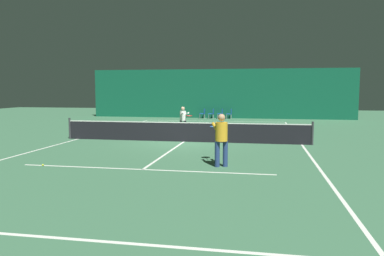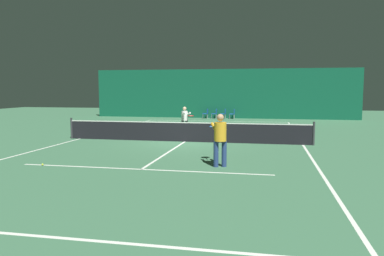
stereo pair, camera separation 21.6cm
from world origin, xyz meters
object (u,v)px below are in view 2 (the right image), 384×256
at_px(tennis_net, 185,131).
at_px(courtside_chair_2, 224,113).
at_px(courtside_chair_0, 206,113).
at_px(tennis_ball, 43,165).
at_px(player_near, 220,136).
at_px(player_far, 185,118).
at_px(courtside_chair_3, 233,113).
at_px(courtside_chair_1, 215,113).

distance_m(tennis_net, courtside_chair_2, 14.58).
xyz_separation_m(courtside_chair_0, tennis_ball, (-2.11, -21.05, -0.45)).
height_order(tennis_net, player_near, player_near).
distance_m(player_near, player_far, 9.20).
relative_size(courtside_chair_2, courtside_chair_3, 1.00).
relative_size(player_far, courtside_chair_1, 1.83).
relative_size(tennis_net, player_near, 6.94).
bearing_deg(courtside_chair_2, courtside_chair_0, -90.00).
height_order(player_near, courtside_chair_2, player_near).
distance_m(player_far, courtside_chair_0, 11.41).
bearing_deg(courtside_chair_2, player_near, 6.06).
xyz_separation_m(player_near, player_far, (-3.07, 8.67, -0.11)).
distance_m(courtside_chair_0, tennis_ball, 21.16).
xyz_separation_m(player_far, courtside_chair_2, (0.94, 11.39, -0.41)).
relative_size(courtside_chair_2, tennis_ball, 12.73).
xyz_separation_m(courtside_chair_0, courtside_chair_1, (0.77, 0.00, 0.00)).
distance_m(tennis_net, courtside_chair_1, 14.59).
xyz_separation_m(player_near, courtside_chair_0, (-3.68, 20.05, -0.52)).
bearing_deg(tennis_ball, courtside_chair_1, 82.20).
height_order(courtside_chair_0, courtside_chair_2, same).
bearing_deg(courtside_chair_0, courtside_chair_2, 90.00).
bearing_deg(courtside_chair_0, courtside_chair_3, 90.00).
bearing_deg(tennis_ball, tennis_net, 62.20).
distance_m(player_far, tennis_ball, 10.08).
relative_size(tennis_net, courtside_chair_0, 14.29).
height_order(player_far, courtside_chair_3, player_far).
relative_size(player_near, player_far, 1.13).
xyz_separation_m(tennis_net, courtside_chair_2, (0.24, 14.58, -0.03)).
distance_m(tennis_net, player_far, 3.29).
bearing_deg(courtside_chair_3, player_far, -8.57).
relative_size(player_far, courtside_chair_0, 1.83).
bearing_deg(courtside_chair_0, player_far, 3.05).
bearing_deg(courtside_chair_1, player_far, -0.84).
xyz_separation_m(courtside_chair_1, courtside_chair_3, (1.55, 0.00, 0.00)).
bearing_deg(player_far, courtside_chair_2, 142.05).
bearing_deg(courtside_chair_1, courtside_chair_0, -90.00).
bearing_deg(player_far, player_near, -13.73).
bearing_deg(courtside_chair_3, tennis_ball, -11.89).
bearing_deg(courtside_chair_3, player_near, 3.86).
relative_size(player_far, courtside_chair_2, 1.83).
bearing_deg(tennis_net, player_far, 102.35).
bearing_deg(tennis_ball, player_near, 9.79).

